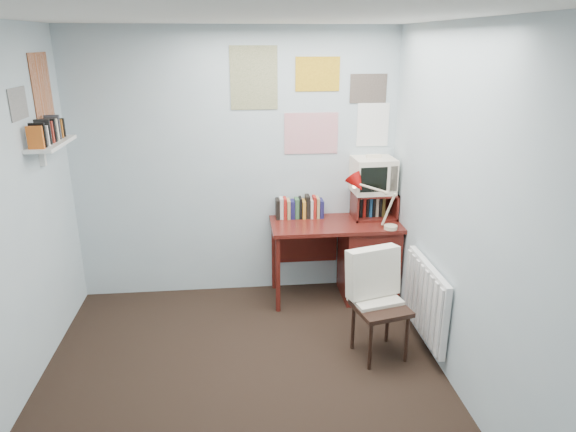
{
  "coord_description": "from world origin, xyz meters",
  "views": [
    {
      "loc": [
        -0.0,
        -2.94,
        2.37
      ],
      "look_at": [
        0.4,
        0.9,
        1.04
      ],
      "focal_mm": 32.0,
      "sensor_mm": 36.0,
      "label": 1
    }
  ],
  "objects_px": {
    "tv_riser": "(374,205)",
    "desk": "(362,256)",
    "wall_shelf": "(51,144)",
    "radiator": "(426,300)",
    "desk_chair": "(381,308)",
    "crt_tv": "(373,173)",
    "desk_lamp": "(392,206)"
  },
  "relations": [
    {
      "from": "crt_tv",
      "to": "desk_chair",
      "type": "bearing_deg",
      "value": -102.53
    },
    {
      "from": "desk",
      "to": "wall_shelf",
      "type": "xyz_separation_m",
      "value": [
        -2.57,
        -0.38,
        1.21
      ]
    },
    {
      "from": "desk_chair",
      "to": "crt_tv",
      "type": "xyz_separation_m",
      "value": [
        0.2,
        1.15,
        0.78
      ]
    },
    {
      "from": "desk_lamp",
      "to": "radiator",
      "type": "distance_m",
      "value": 0.91
    },
    {
      "from": "desk_lamp",
      "to": "tv_riser",
      "type": "xyz_separation_m",
      "value": [
        -0.07,
        0.33,
        -0.09
      ]
    },
    {
      "from": "tv_riser",
      "to": "crt_tv",
      "type": "xyz_separation_m",
      "value": [
        -0.02,
        0.02,
        0.3
      ]
    },
    {
      "from": "radiator",
      "to": "wall_shelf",
      "type": "height_order",
      "value": "wall_shelf"
    },
    {
      "from": "desk_chair",
      "to": "wall_shelf",
      "type": "relative_size",
      "value": 1.33
    },
    {
      "from": "crt_tv",
      "to": "radiator",
      "type": "distance_m",
      "value": 1.32
    },
    {
      "from": "desk",
      "to": "wall_shelf",
      "type": "relative_size",
      "value": 1.94
    },
    {
      "from": "tv_riser",
      "to": "crt_tv",
      "type": "height_order",
      "value": "crt_tv"
    },
    {
      "from": "radiator",
      "to": "wall_shelf",
      "type": "distance_m",
      "value": 3.15
    },
    {
      "from": "desk_chair",
      "to": "radiator",
      "type": "relative_size",
      "value": 1.03
    },
    {
      "from": "desk_chair",
      "to": "desk_lamp",
      "type": "bearing_deg",
      "value": 56.73
    },
    {
      "from": "radiator",
      "to": "desk",
      "type": "bearing_deg",
      "value": 107.24
    },
    {
      "from": "tv_riser",
      "to": "desk",
      "type": "bearing_deg",
      "value": -137.04
    },
    {
      "from": "radiator",
      "to": "wall_shelf",
      "type": "xyz_separation_m",
      "value": [
        -2.86,
        0.55,
        1.2
      ]
    },
    {
      "from": "tv_riser",
      "to": "desk_chair",
      "type": "bearing_deg",
      "value": -101.08
    },
    {
      "from": "tv_riser",
      "to": "radiator",
      "type": "distance_m",
      "value": 1.15
    },
    {
      "from": "desk",
      "to": "desk_chair",
      "type": "distance_m",
      "value": 1.02
    },
    {
      "from": "crt_tv",
      "to": "radiator",
      "type": "relative_size",
      "value": 0.47
    },
    {
      "from": "desk_chair",
      "to": "wall_shelf",
      "type": "height_order",
      "value": "wall_shelf"
    },
    {
      "from": "tv_riser",
      "to": "radiator",
      "type": "bearing_deg",
      "value": -80.72
    },
    {
      "from": "wall_shelf",
      "to": "tv_riser",
      "type": "bearing_deg",
      "value": 10.32
    },
    {
      "from": "desk_lamp",
      "to": "crt_tv",
      "type": "distance_m",
      "value": 0.42
    },
    {
      "from": "wall_shelf",
      "to": "crt_tv",
      "type": "bearing_deg",
      "value": 10.82
    },
    {
      "from": "desk",
      "to": "crt_tv",
      "type": "relative_size",
      "value": 3.18
    },
    {
      "from": "desk",
      "to": "tv_riser",
      "type": "relative_size",
      "value": 3.0
    },
    {
      "from": "tv_riser",
      "to": "radiator",
      "type": "xyz_separation_m",
      "value": [
        0.17,
        -1.04,
        -0.47
      ]
    },
    {
      "from": "desk_lamp",
      "to": "radiator",
      "type": "height_order",
      "value": "desk_lamp"
    },
    {
      "from": "desk_chair",
      "to": "crt_tv",
      "type": "relative_size",
      "value": 2.19
    },
    {
      "from": "desk",
      "to": "desk_lamp",
      "type": "bearing_deg",
      "value": -49.2
    }
  ]
}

